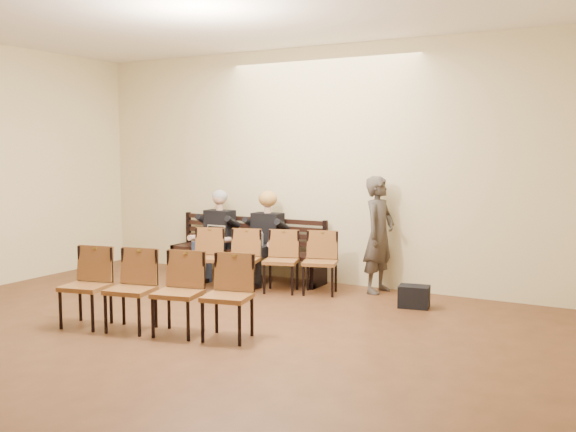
# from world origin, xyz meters

# --- Properties ---
(ground) EXTENTS (10.00, 10.00, 0.00)m
(ground) POSITION_xyz_m (0.00, 0.00, 0.00)
(ground) COLOR brown
(ground) RESTS_ON ground
(room_walls) EXTENTS (8.02, 10.01, 3.51)m
(room_walls) POSITION_xyz_m (0.00, 0.79, 2.54)
(room_walls) COLOR beige
(room_walls) RESTS_ON ground
(bench) EXTENTS (2.60, 0.90, 0.45)m
(bench) POSITION_xyz_m (-1.13, 4.65, 0.23)
(bench) COLOR black
(bench) RESTS_ON ground
(seated_man) EXTENTS (0.56, 0.77, 1.34)m
(seated_man) POSITION_xyz_m (-1.59, 4.53, 0.67)
(seated_man) COLOR black
(seated_man) RESTS_ON ground
(seated_woman) EXTENTS (0.56, 0.77, 1.30)m
(seated_woman) POSITION_xyz_m (-0.72, 4.53, 0.65)
(seated_woman) COLOR black
(seated_woman) RESTS_ON ground
(laptop) EXTENTS (0.39, 0.33, 0.24)m
(laptop) POSITION_xyz_m (-1.56, 4.32, 0.57)
(laptop) COLOR silver
(laptop) RESTS_ON bench
(water_bottle) EXTENTS (0.07, 0.07, 0.21)m
(water_bottle) POSITION_xyz_m (-0.63, 4.30, 0.55)
(water_bottle) COLOR silver
(water_bottle) RESTS_ON bench
(bag) EXTENTS (0.42, 0.32, 0.28)m
(bag) POSITION_xyz_m (1.74, 4.12, 0.14)
(bag) COLOR black
(bag) RESTS_ON ground
(passerby) EXTENTS (0.52, 0.73, 1.87)m
(passerby) POSITION_xyz_m (1.03, 4.73, 0.93)
(passerby) COLOR #3A3530
(passerby) RESTS_ON ground
(chair_row_front) EXTENTS (2.16, 1.07, 0.87)m
(chair_row_front) POSITION_xyz_m (-0.44, 4.00, 0.43)
(chair_row_front) COLOR brown
(chair_row_front) RESTS_ON ground
(chair_row_back) EXTENTS (2.24, 0.94, 0.90)m
(chair_row_back) POSITION_xyz_m (-0.40, 1.68, 0.45)
(chair_row_back) COLOR brown
(chair_row_back) RESTS_ON ground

